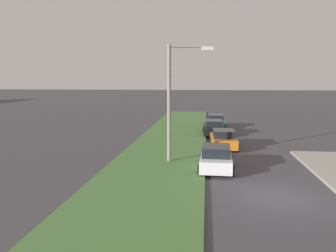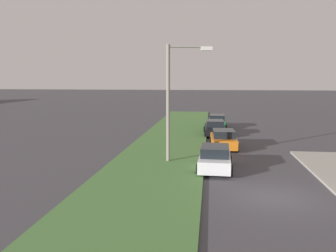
# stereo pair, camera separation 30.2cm
# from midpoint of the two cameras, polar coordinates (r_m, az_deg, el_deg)

# --- Properties ---
(ground) EXTENTS (300.00, 300.00, 0.00)m
(ground) POSITION_cam_midpoint_polar(r_m,az_deg,el_deg) (17.14, 16.63, -10.96)
(ground) COLOR #423F44
(grass_median) EXTENTS (60.00, 6.00, 0.12)m
(grass_median) POSITION_cam_midpoint_polar(r_m,az_deg,el_deg) (26.71, -0.66, -3.79)
(grass_median) COLOR #477238
(grass_median) RESTS_ON ground
(parked_car_white) EXTENTS (4.36, 2.13, 1.47)m
(parked_car_white) POSITION_cam_midpoint_polar(r_m,az_deg,el_deg) (21.06, 7.43, -5.18)
(parked_car_white) COLOR silver
(parked_car_white) RESTS_ON ground
(parked_car_orange) EXTENTS (4.38, 2.17, 1.47)m
(parked_car_orange) POSITION_cam_midpoint_polar(r_m,az_deg,el_deg) (27.59, 8.68, -2.12)
(parked_car_orange) COLOR orange
(parked_car_orange) RESTS_ON ground
(parked_car_black) EXTENTS (4.38, 2.17, 1.47)m
(parked_car_black) POSITION_cam_midpoint_polar(r_m,az_deg,el_deg) (33.77, 7.22, -0.29)
(parked_car_black) COLOR black
(parked_car_black) RESTS_ON ground
(parked_car_green) EXTENTS (4.33, 2.08, 1.47)m
(parked_car_green) POSITION_cam_midpoint_polar(r_m,az_deg,el_deg) (38.94, 7.57, 0.77)
(parked_car_green) COLOR #1E6B38
(parked_car_green) RESTS_ON ground
(streetlight) EXTENTS (0.78, 2.86, 7.50)m
(streetlight) POSITION_cam_midpoint_polar(r_m,az_deg,el_deg) (22.22, 0.69, 5.13)
(streetlight) COLOR gray
(streetlight) RESTS_ON ground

